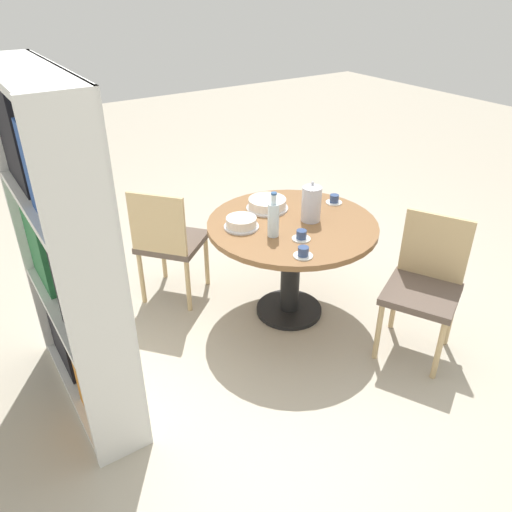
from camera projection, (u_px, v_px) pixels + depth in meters
The scene contains 13 objects.
ground_plane at pixel (289, 311), 3.58m from camera, with size 14.00×14.00×0.00m, color #B2A893.
dining_table at pixel (292, 243), 3.30m from camera, with size 1.11×1.11×0.71m.
chair_a at pixel (168, 241), 3.50m from camera, with size 0.59×0.59×0.88m.
chair_b at pixel (425, 283), 3.02m from camera, with size 0.57×0.57×0.88m.
bookshelf at pixel (69, 258), 2.49m from camera, with size 1.08×0.28×1.79m.
coffee_pot at pixel (311, 203), 3.20m from camera, with size 0.13×0.13×0.27m.
water_bottle at pixel (273, 219), 3.01m from camera, with size 0.07×0.07×0.29m.
cake_main at pixel (267, 204), 3.39m from camera, with size 0.29×0.29×0.07m.
cake_second at pixel (241, 223), 3.15m from camera, with size 0.22×0.22×0.07m.
cup_a at pixel (301, 236), 3.02m from camera, with size 0.11×0.11×0.06m.
cup_b at pixel (303, 253), 2.84m from camera, with size 0.11×0.11×0.06m.
cup_c at pixel (313, 197), 3.52m from camera, with size 0.11×0.11×0.06m.
cup_d at pixel (334, 200), 3.49m from camera, with size 0.11×0.11×0.06m.
Camera 1 is at (-2.29, 1.80, 2.13)m, focal length 35.00 mm.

